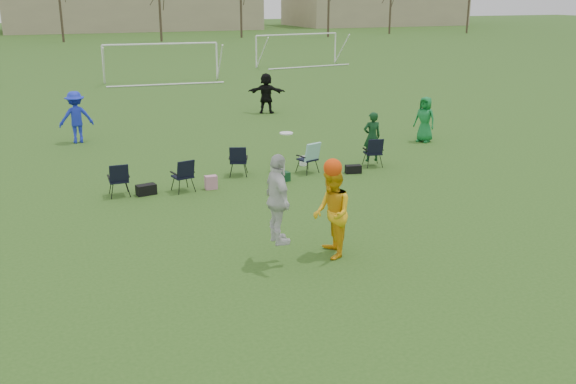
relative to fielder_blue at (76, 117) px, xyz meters
name	(u,v)px	position (x,y,z in m)	size (l,w,h in m)	color
ground	(280,298)	(2.52, -15.24, -0.99)	(260.00, 260.00, 0.00)	#2C5219
fielder_blue	(76,117)	(0.00, 0.00, 0.00)	(1.28, 0.74, 1.98)	#1B2CCD
fielder_green_far	(425,119)	(12.51, -4.77, -0.12)	(0.85, 0.56, 1.75)	#147332
fielder_black	(266,93)	(8.92, 3.33, -0.03)	(1.78, 0.57, 1.92)	black
center_contest	(310,207)	(3.79, -13.74, 0.21)	(1.94, 1.13, 2.86)	silver
sideline_setup	(272,160)	(5.28, -7.32, -0.45)	(8.94, 1.90, 1.81)	#0F3719
goal_mid	(161,51)	(6.52, 16.76, 0.93)	(7.40, 0.63, 2.46)	white
goal_right	(297,41)	(18.52, 22.76, 0.93)	(7.35, 1.14, 2.46)	white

